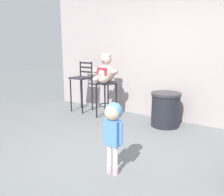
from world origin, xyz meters
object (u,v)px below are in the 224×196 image
teddy_bear (105,72)px  bar_chair_empty (82,81)px  child_walking (113,123)px  trash_bin (165,109)px  bar_stool_with_teddy (106,92)px

teddy_bear → bar_chair_empty: (-0.80, 0.15, -0.29)m
child_walking → trash_bin: (-0.15, 1.99, -0.30)m
bar_stool_with_teddy → bar_chair_empty: bearing=171.3°
bar_stool_with_teddy → bar_chair_empty: bar_chair_empty is taller
child_walking → bar_chair_empty: (-2.22, 1.94, 0.07)m
child_walking → bar_stool_with_teddy: bearing=-131.6°
bar_chair_empty → bar_stool_with_teddy: bearing=-8.7°
bar_stool_with_teddy → trash_bin: (1.27, 0.18, -0.23)m
bar_stool_with_teddy → trash_bin: 1.30m
child_walking → bar_chair_empty: 2.95m
bar_chair_empty → teddy_bear: bearing=-10.8°
trash_bin → bar_chair_empty: 2.10m
teddy_bear → bar_chair_empty: 0.86m
bar_chair_empty → trash_bin: bearing=1.5°
bar_stool_with_teddy → teddy_bear: teddy_bear is taller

